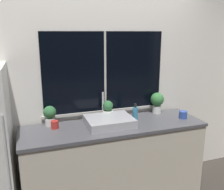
% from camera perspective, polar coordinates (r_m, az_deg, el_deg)
% --- Properties ---
extents(wall_back, '(8.00, 0.09, 2.70)m').
position_cam_1_polar(wall_back, '(3.04, -1.79, 3.14)').
color(wall_back, silver).
rests_on(wall_back, ground_plane).
extents(wall_right, '(0.06, 7.00, 2.70)m').
position_cam_1_polar(wall_right, '(4.75, 19.45, 6.35)').
color(wall_right, silver).
rests_on(wall_right, ground_plane).
extents(counter, '(2.06, 0.62, 0.92)m').
position_cam_1_polar(counter, '(3.02, 0.50, -15.00)').
color(counter, beige).
rests_on(counter, ground_plane).
extents(sink, '(0.52, 0.46, 0.33)m').
position_cam_1_polar(sink, '(2.81, -0.65, -5.97)').
color(sink, '#ADADB2').
rests_on(sink, counter).
extents(potted_plant_left, '(0.14, 0.14, 0.22)m').
position_cam_1_polar(potted_plant_left, '(2.86, -14.01, -4.41)').
color(potted_plant_left, white).
rests_on(potted_plant_left, counter).
extents(potted_plant_center, '(0.13, 0.13, 0.22)m').
position_cam_1_polar(potted_plant_center, '(2.99, -0.87, -3.42)').
color(potted_plant_center, white).
rests_on(potted_plant_center, counter).
extents(potted_plant_right, '(0.17, 0.17, 0.27)m').
position_cam_1_polar(potted_plant_right, '(3.24, 10.28, -1.40)').
color(potted_plant_right, white).
rests_on(potted_plant_right, counter).
extents(soap_bottle, '(0.06, 0.06, 0.21)m').
position_cam_1_polar(soap_bottle, '(2.94, 5.31, -4.26)').
color(soap_bottle, teal).
rests_on(soap_bottle, counter).
extents(mug_blue, '(0.09, 0.09, 0.09)m').
position_cam_1_polar(mug_blue, '(3.14, 15.95, -4.37)').
color(mug_blue, '#3351AD').
rests_on(mug_blue, counter).
extents(mug_red, '(0.08, 0.08, 0.09)m').
position_cam_1_polar(mug_red, '(2.78, -12.94, -6.62)').
color(mug_red, '#B72D28').
rests_on(mug_red, counter).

